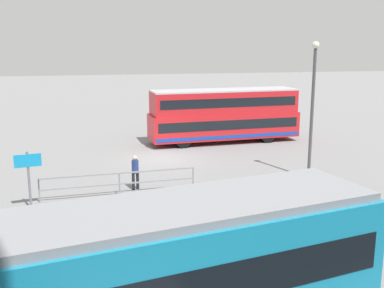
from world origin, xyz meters
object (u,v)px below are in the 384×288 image
object	(u,v)px
pedestrian_near_railing	(135,170)
double_decker_bus	(224,115)
info_sign	(28,170)
street_lamp	(313,100)

from	to	relation	value
pedestrian_near_railing	double_decker_bus	bearing A→B (deg)	-127.26
pedestrian_near_railing	info_sign	bearing A→B (deg)	21.12
pedestrian_near_railing	info_sign	world-z (taller)	info_sign
double_decker_bus	pedestrian_near_railing	size ratio (longest dim) A/B	6.44
street_lamp	info_sign	bearing A→B (deg)	7.20
double_decker_bus	pedestrian_near_railing	world-z (taller)	double_decker_bus
pedestrian_near_railing	info_sign	distance (m)	4.90
double_decker_bus	street_lamp	size ratio (longest dim) A/B	1.54
double_decker_bus	pedestrian_near_railing	distance (m)	11.89
pedestrian_near_railing	street_lamp	size ratio (longest dim) A/B	0.24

